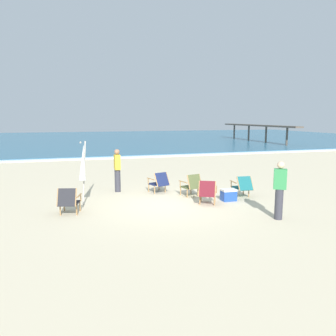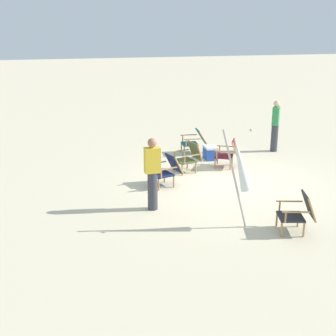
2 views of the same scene
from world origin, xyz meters
name	(u,v)px [view 2 (image 2 of 2)]	position (x,y,z in m)	size (l,w,h in m)	color
ground_plane	(230,182)	(0.00, 0.00, 0.00)	(80.00, 80.00, 0.00)	beige
beach_chair_back_right	(167,169)	(0.17, 1.63, 0.42)	(0.77, 0.88, 0.79)	#19234C
beach_chair_back_left	(195,141)	(2.81, 0.13, 0.42)	(0.63, 0.81, 0.77)	#196066
beach_chair_mid_center	(230,153)	(1.23, -0.43, 0.43)	(0.83, 0.88, 0.81)	maroon
beach_chair_front_right	(190,156)	(1.14, 0.77, 0.43)	(0.72, 0.79, 0.82)	#515B33
beach_chair_far_center	(299,212)	(-3.08, -0.29, 0.43)	(0.73, 0.81, 0.81)	#28282D
umbrella_furled_white	(240,164)	(-2.59, 0.80, 1.35)	(0.37, 0.64, 2.07)	#B7B2A8
person_near_chairs	(152,173)	(-1.29, 2.30, 0.84)	(0.22, 0.35, 1.63)	#383842
person_by_waterline	(275,125)	(2.51, -2.41, 0.84)	(0.39, 0.35, 1.63)	#383842
cooler_box	(210,153)	(2.13, -0.16, 0.20)	(0.49, 0.35, 0.40)	blue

